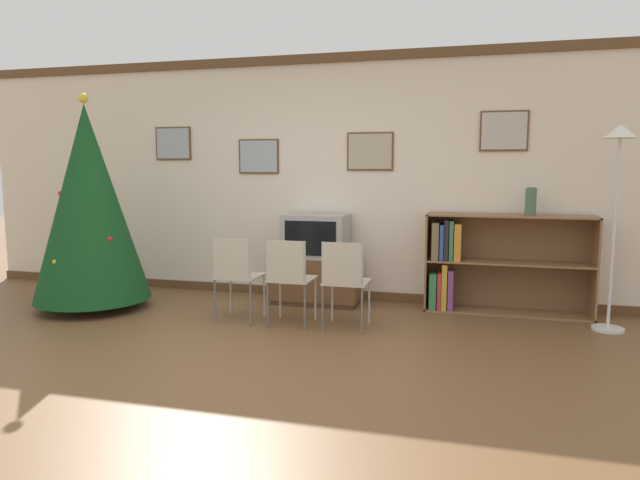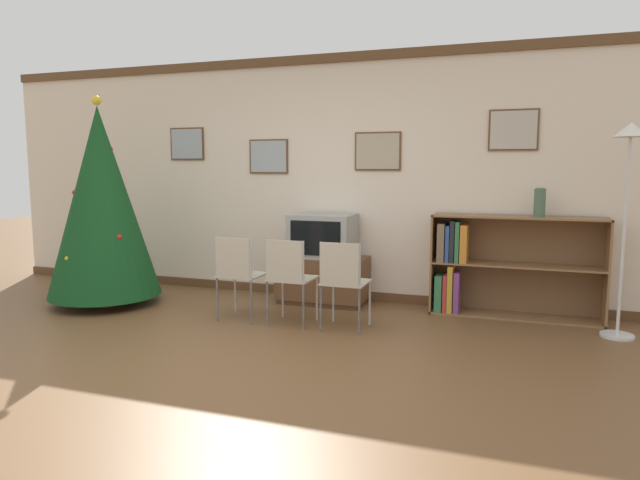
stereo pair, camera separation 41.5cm
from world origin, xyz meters
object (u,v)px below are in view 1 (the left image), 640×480
standing_lamp (618,174)px  bookshelf (481,264)px  folding_chair_center (289,276)px  christmas_tree (89,203)px  tv_console (316,280)px  folding_chair_right (345,279)px  television (316,236)px  vase (531,201)px  folding_chair_left (236,274)px

standing_lamp → bookshelf: bearing=159.5°
folding_chair_center → bookshelf: bearing=31.3°
christmas_tree → standing_lamp: christmas_tree is taller
tv_console → folding_chair_right: (0.53, -0.96, 0.22)m
tv_console → folding_chair_right: size_ratio=1.16×
bookshelf → folding_chair_right: bearing=-138.8°
television → folding_chair_center: bearing=-90.0°
vase → folding_chair_right: bearing=-147.9°
folding_chair_right → bookshelf: (1.20, 1.05, 0.02)m
folding_chair_right → tv_console: bearing=118.9°
christmas_tree → folding_chair_left: bearing=-4.4°
folding_chair_right → vase: vase is taller
christmas_tree → vase: size_ratio=8.01×
television → standing_lamp: bearing=-6.6°
tv_console → folding_chair_center: size_ratio=1.16×
television → vase: (2.18, 0.08, 0.40)m
bookshelf → tv_console: bearing=-177.0°
television → vase: vase is taller
bookshelf → standing_lamp: 1.52m
folding_chair_center → christmas_tree: bearing=176.6°
vase → bookshelf: bearing=178.3°
folding_chair_right → bookshelf: bearing=41.2°
folding_chair_left → folding_chair_right: size_ratio=1.00×
tv_console → folding_chair_center: 0.98m
television → christmas_tree: bearing=-159.6°
television → folding_chair_left: (-0.53, -0.95, -0.27)m
tv_console → vase: (2.18, 0.08, 0.89)m
vase → standing_lamp: bearing=-31.2°
christmas_tree → television: size_ratio=3.29×
tv_console → folding_chair_right: folding_chair_right is taller
folding_chair_left → standing_lamp: (3.38, 0.63, 0.95)m
folding_chair_right → standing_lamp: (2.32, 0.63, 0.95)m
tv_console → television: 0.48m
vase → tv_console: bearing=-178.0°
christmas_tree → tv_console: 2.51m
tv_console → television: bearing=-90.0°
folding_chair_left → standing_lamp: standing_lamp is taller
folding_chair_right → standing_lamp: bearing=15.1°
tv_console → standing_lamp: bearing=-6.6°
tv_console → vase: vase is taller
tv_console → standing_lamp: 3.10m
christmas_tree → folding_chair_right: christmas_tree is taller
folding_chair_left → vase: vase is taller
christmas_tree → standing_lamp: 5.10m
television → bookshelf: 1.74m
christmas_tree → bookshelf: bearing=13.1°
folding_chair_left → standing_lamp: bearing=10.5°
folding_chair_left → folding_chair_center: same height
folding_chair_center → standing_lamp: standing_lamp is taller
folding_chair_center → folding_chair_right: size_ratio=1.00×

